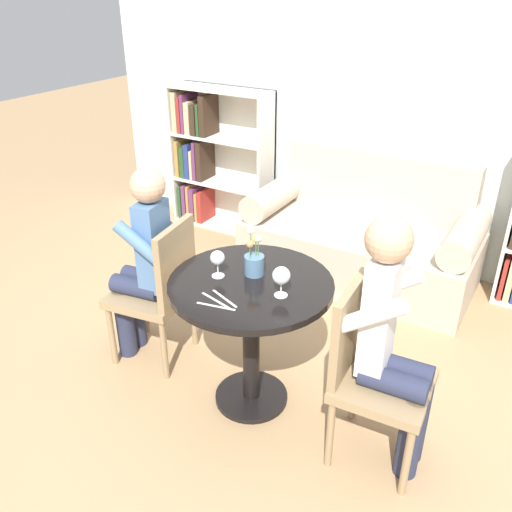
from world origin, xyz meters
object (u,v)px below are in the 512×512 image
Objects in this scene: person_left at (143,263)px; wine_glass_left at (217,259)px; couch at (361,239)px; person_right at (393,344)px; wine_glass_right at (281,277)px; chair_right at (370,368)px; flower_vase at (254,261)px; bookshelf_left at (211,158)px; chair_left at (160,287)px.

person_left is 0.61m from wine_glass_left.
couch is 1.75m from wine_glass_left.
person_right is 8.30× the size of wine_glass_right.
chair_right is 0.58m from wine_glass_right.
person_right is at bearing -6.29° from flower_vase.
person_right is (0.09, 0.01, 0.17)m from chair_right.
flower_vase is (1.53, -1.81, 0.20)m from bookshelf_left.
flower_vase is at bearing 83.17° from chair_left.
person_left is (0.82, -1.85, 0.01)m from bookshelf_left.
chair_left is at bearing 173.47° from wine_glass_right.
person_right is at bearing -87.80° from chair_right.
chair_left is at bearing -63.41° from bookshelf_left.
chair_right is (0.65, -1.63, 0.18)m from couch.
flower_vase is at bearing 152.14° from wine_glass_right.
bookshelf_left is 2.04m from chair_left.
wine_glass_right reaches higher than chair_right.
chair_right is at bearing -40.71° from bookshelf_left.
chair_right is at bearing 1.40° from wine_glass_left.
chair_left is 0.72× the size of person_right.
chair_left is 0.60m from wine_glass_left.
bookshelf_left reaches higher than flower_vase.
bookshelf_left reaches higher than chair_left.
flower_vase reaches higher than wine_glass_right.
bookshelf_left reaches higher than wine_glass_left.
wine_glass_left is (-0.82, -0.02, 0.36)m from chair_right.
couch is 1.70m from chair_left.
person_left reaches higher than wine_glass_left.
chair_right is 0.74× the size of person_left.
bookshelf_left is (-1.56, 0.27, 0.32)m from couch.
wine_glass_right is (0.36, -0.00, 0.00)m from wine_glass_left.
chair_right is 6.39× the size of wine_glass_left.
chair_right is 0.76m from flower_vase.
bookshelf_left is 1.03× the size of person_left.
couch is 1.63m from flower_vase.
flower_vase is at bearing -49.65° from bookshelf_left.
wine_glass_left is (0.57, -0.07, 0.21)m from person_left.
chair_right reaches higher than wine_glass_left.
person_right is at bearing 1.80° from wine_glass_left.
flower_vase is at bearing 84.76° from person_left.
chair_left is 0.17m from person_left.
bookshelf_left is 2.02m from person_left.
chair_right is (2.21, -1.90, -0.13)m from bookshelf_left.
person_right is 4.99× the size of flower_vase.
flower_vase is at bearing 80.44° from person_right.
person_left is (-0.74, -1.58, 0.33)m from couch.
person_right is 0.92m from wine_glass_left.
couch is at bearing 84.15° from wine_glass_left.
chair_left reaches higher than wine_glass_left.
wine_glass_right is (-0.46, -0.02, 0.36)m from chair_right.
couch is 1.39× the size of person_left.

